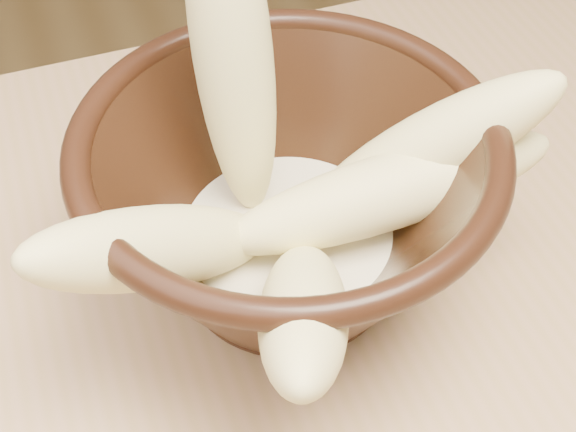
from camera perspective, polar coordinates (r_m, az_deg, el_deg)
The scene contains 7 objects.
bowl at distance 0.45m, azimuth -0.00°, elevation 0.93°, with size 0.23×0.23×0.13m.
milk_puddle at distance 0.47m, azimuth -0.00°, elevation -1.66°, with size 0.13×0.13×0.02m, color beige.
banana_upright at distance 0.43m, azimuth -3.94°, elevation 11.43°, with size 0.04×0.04×0.20m, color #F0E68E.
banana_left at distance 0.41m, azimuth -9.27°, elevation -2.20°, with size 0.04×0.04×0.16m, color #F0E68E.
banana_right at distance 0.45m, azimuth 10.01°, elevation 4.68°, with size 0.04×0.04×0.16m, color #F0E68E.
banana_across at distance 0.44m, azimuth 7.19°, elevation 1.73°, with size 0.04×0.04×0.19m, color #F0E68E.
banana_front at distance 0.38m, azimuth 1.11°, elevation -6.89°, with size 0.04×0.04×0.15m, color #F0E68E.
Camera 1 is at (-0.20, -0.16, 1.15)m, focal length 50.00 mm.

